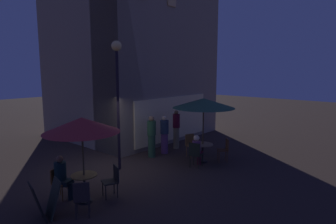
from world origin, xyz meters
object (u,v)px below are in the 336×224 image
patron_standing_2 (164,135)px  patron_standing_3 (176,129)px  street_lamp_near_corner (117,77)px  menu_sandwich_board (45,200)px  cafe_chair_4 (113,178)px  patron_seated_1 (62,175)px  cafe_chair_0 (225,148)px  cafe_chair_2 (195,153)px  patron_standing_4 (152,136)px  cafe_chair_3 (82,196)px  cafe_table_1 (84,183)px  patio_umbrella_1 (82,125)px  cafe_table_0 (203,148)px  cafe_chair_1 (191,143)px  cafe_chair_5 (58,180)px  patron_seated_0 (197,149)px  patio_umbrella_0 (204,103)px

patron_standing_2 → patron_standing_3: bearing=-48.9°
street_lamp_near_corner → menu_sandwich_board: bearing=-157.7°
cafe_chair_4 → patron_seated_1: size_ratio=0.72×
cafe_chair_0 → cafe_chair_2: 1.42m
cafe_chair_4 → patron_standing_3: bearing=-138.3°
street_lamp_near_corner → patron_standing_4: 3.09m
cafe_chair_0 → cafe_chair_4: 4.93m
menu_sandwich_board → cafe_chair_3: (0.62, -0.62, 0.08)m
cafe_table_1 → cafe_chair_2: cafe_chair_2 is taller
street_lamp_near_corner → patio_umbrella_1: bearing=-150.1°
patron_standing_4 → cafe_table_0: bearing=-141.7°
street_lamp_near_corner → patio_umbrella_1: street_lamp_near_corner is taller
street_lamp_near_corner → cafe_chair_1: bearing=-19.1°
street_lamp_near_corner → cafe_chair_0: 4.96m
menu_sandwich_board → patio_umbrella_1: patio_umbrella_1 is taller
cafe_table_0 → cafe_chair_5: cafe_chair_5 is taller
patron_seated_0 → patron_standing_3: 2.64m
cafe_table_0 → patron_standing_3: bearing=67.4°
cafe_chair_4 → patron_seated_1: 1.41m
patio_umbrella_0 → patron_standing_4: size_ratio=1.46×
patio_umbrella_0 → cafe_chair_0: bearing=-48.0°
cafe_chair_3 → patron_standing_4: (4.69, 2.19, 0.31)m
cafe_table_1 → cafe_chair_4: cafe_chair_4 is taller
cafe_chair_5 → patron_seated_1: patron_seated_1 is taller
patron_seated_0 → patron_seated_1: bearing=151.2°
patron_seated_1 → street_lamp_near_corner: bearing=81.2°
patio_umbrella_1 → cafe_chair_4: (0.74, -0.30, -1.62)m
street_lamp_near_corner → cafe_chair_3: bearing=-144.4°
cafe_chair_1 → cafe_chair_2: (-1.03, -0.97, 0.01)m
street_lamp_near_corner → patron_seated_0: street_lamp_near_corner is taller
menu_sandwich_board → cafe_chair_5: (0.80, 0.85, 0.05)m
street_lamp_near_corner → cafe_chair_3: size_ratio=4.93×
cafe_table_1 → cafe_chair_3: bearing=-126.6°
cafe_chair_4 → patron_standing_4: patron_standing_4 is taller
cafe_table_1 → patron_standing_4: 4.45m
cafe_table_0 → street_lamp_near_corner: bearing=146.0°
menu_sandwich_board → patio_umbrella_1: 2.02m
street_lamp_near_corner → patron_standing_3: size_ratio=2.58×
patio_umbrella_1 → patron_seated_1: 1.61m
cafe_chair_1 → patron_standing_2: bearing=-142.5°
cafe_chair_0 → patron_seated_0: (-1.19, 0.50, 0.13)m
cafe_table_0 → cafe_chair_2: cafe_chair_2 is taller
patio_umbrella_1 → patron_seated_0: (4.42, -0.63, -1.46)m
cafe_table_0 → patio_umbrella_1: (-5.02, 0.48, 1.60)m
cafe_chair_1 → cafe_chair_2: bearing=-27.5°
street_lamp_near_corner → cafe_table_0: street_lamp_near_corner is taller
cafe_table_1 → patio_umbrella_1: 1.59m
patio_umbrella_0 → cafe_chair_3: 5.82m
cafe_chair_0 → patron_standing_4: 3.00m
cafe_chair_2 → cafe_chair_4: cafe_chair_2 is taller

